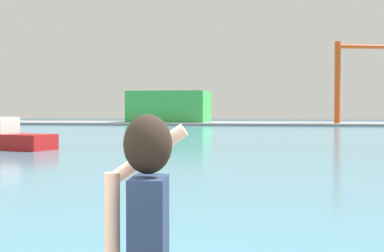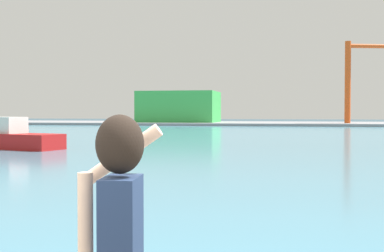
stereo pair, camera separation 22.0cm
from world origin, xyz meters
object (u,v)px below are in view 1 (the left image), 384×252
object	(u,v)px
boat_moored	(5,138)
warehouse_left	(170,107)
port_crane	(344,73)
person_photographer	(147,231)

from	to	relation	value
boat_moored	warehouse_left	bearing A→B (deg)	109.05
boat_moored	port_crane	size ratio (longest dim) A/B	0.51
person_photographer	warehouse_left	xyz separation A→B (m)	(-20.32, 91.48, 1.54)
boat_moored	warehouse_left	world-z (taller)	warehouse_left
person_photographer	warehouse_left	world-z (taller)	warehouse_left
boat_moored	port_crane	bearing A→B (deg)	81.49
warehouse_left	port_crane	distance (m)	31.75
boat_moored	port_crane	xyz separation A→B (m)	(27.74, 60.73, 8.16)
person_photographer	warehouse_left	size ratio (longest dim) A/B	0.12
port_crane	person_photographer	bearing A→B (deg)	-96.95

